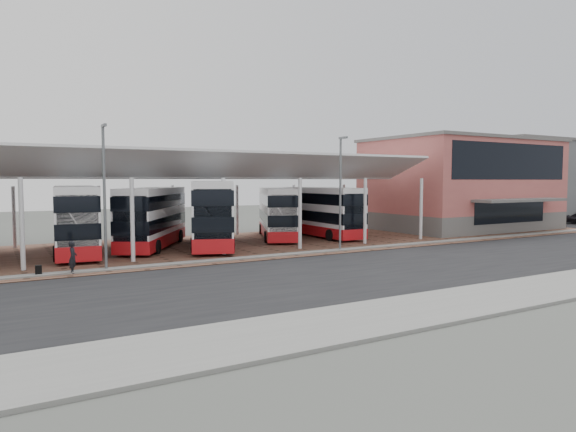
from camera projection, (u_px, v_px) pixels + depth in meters
The scene contains 19 objects.
ground at pixel (375, 266), 30.13m from camera, with size 140.00×140.00×0.00m, color #464944.
road at pixel (387, 268), 29.27m from camera, with size 120.00×14.00×0.02m, color black.
forecourt at pixel (292, 241), 42.35m from camera, with size 72.00×16.00×0.06m, color brown.
sidewalk at pixel (509, 294), 22.36m from camera, with size 120.00×4.00×0.14m, color slate.
north_kerb at pixel (317, 252), 35.48m from camera, with size 120.00×0.80×0.14m, color slate.
yellow_line_near at pixel (472, 287), 24.09m from camera, with size 120.00×0.12×0.01m, color #ECB50D.
yellow_line_far at pixel (467, 286), 24.35m from camera, with size 120.00×0.12×0.01m, color #ECB50D.
canopy at pixel (195, 170), 38.75m from camera, with size 37.00×11.63×7.07m.
terminal at pixel (461, 184), 53.33m from camera, with size 18.40×14.40×9.25m.
warehouse at pixel (526, 179), 74.51m from camera, with size 30.50×20.50×10.25m.
lamp_west at pixel (104, 193), 28.23m from camera, with size 0.16×0.90×8.07m.
lamp_east at pixel (341, 190), 36.24m from camera, with size 0.16×0.90×8.07m.
bus_1 at pixel (76, 220), 34.82m from camera, with size 3.76×11.33×4.58m.
bus_2 at pixel (153, 218), 37.90m from camera, with size 7.63×10.49×4.43m.
bus_3 at pixel (212, 214), 38.76m from camera, with size 6.82×12.08×4.90m.
bus_4 at pixel (277, 213), 44.15m from camera, with size 6.37×10.54×4.31m.
bus_5 at pixel (321, 212), 45.52m from camera, with size 2.85×10.60×4.34m.
pedestrian at pixel (73, 257), 27.36m from camera, with size 0.64×0.42×1.74m, color black.
suitcase at pixel (38, 270), 26.81m from camera, with size 0.31×0.22×0.54m, color black.
Camera 1 is at (-19.43, -23.24, 5.04)m, focal length 32.00 mm.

